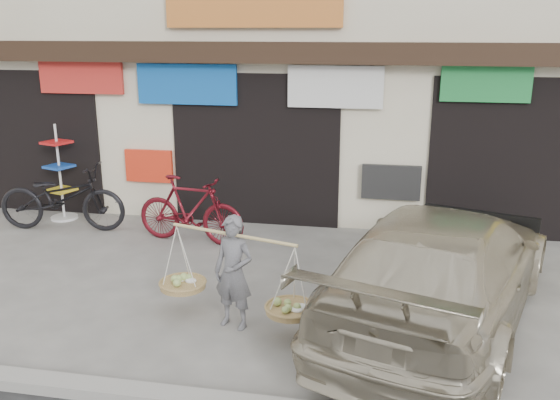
% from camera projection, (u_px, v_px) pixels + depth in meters
% --- Properties ---
extents(ground, '(70.00, 70.00, 0.00)m').
position_uv_depth(ground, '(196.00, 307.00, 7.60)').
color(ground, gray).
rests_on(ground, ground).
extents(kerb, '(70.00, 0.25, 0.12)m').
position_uv_depth(kerb, '(129.00, 393.00, 5.70)').
color(kerb, gray).
rests_on(kerb, ground).
extents(shophouse_block, '(14.00, 6.32, 7.00)m').
position_uv_depth(shophouse_block, '(285.00, 28.00, 12.70)').
color(shophouse_block, beige).
rests_on(shophouse_block, ground).
extents(street_vendor, '(1.99, 0.97, 1.38)m').
position_uv_depth(street_vendor, '(234.00, 278.00, 6.95)').
color(street_vendor, slate).
rests_on(street_vendor, ground).
extents(bike_0, '(2.31, 1.03, 1.18)m').
position_uv_depth(bike_0, '(62.00, 198.00, 10.37)').
color(bike_0, black).
rests_on(bike_0, ground).
extents(bike_1, '(1.94, 0.78, 1.13)m').
position_uv_depth(bike_1, '(190.00, 210.00, 9.74)').
color(bike_1, '#580F17').
rests_on(bike_1, ground).
extents(suv, '(3.44, 5.31, 1.43)m').
position_uv_depth(suv, '(442.00, 267.00, 7.03)').
color(suv, '#BCB298').
rests_on(suv, ground).
extents(display_rack, '(0.54, 0.54, 1.79)m').
position_uv_depth(display_rack, '(61.00, 181.00, 10.93)').
color(display_rack, silver).
rests_on(display_rack, ground).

